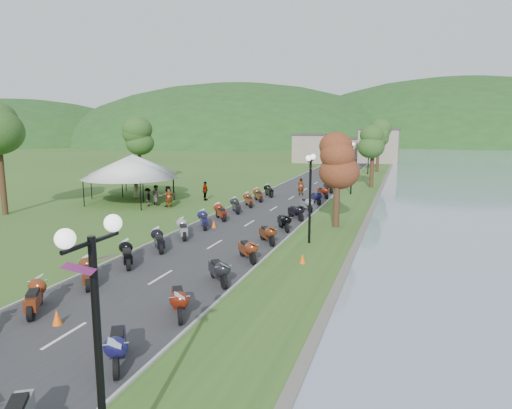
% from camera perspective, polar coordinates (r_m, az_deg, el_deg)
% --- Properties ---
extents(road, '(7.00, 120.00, 0.02)m').
position_cam_1_polar(road, '(48.52, 6.15, 1.87)').
color(road, '#323234').
rests_on(road, ground).
extents(hills_backdrop, '(360.00, 120.00, 76.00)m').
position_cam_1_polar(hills_backdrop, '(207.36, 15.64, 7.54)').
color(hills_backdrop, '#285621').
rests_on(hills_backdrop, ground).
extents(far_building, '(18.00, 16.00, 5.00)m').
position_cam_1_polar(far_building, '(92.89, 10.89, 7.02)').
color(far_building, gray).
rests_on(far_building, ground).
extents(moto_row_left, '(2.60, 42.86, 1.10)m').
position_cam_1_polar(moto_row_left, '(25.01, -12.03, -4.47)').
color(moto_row_left, '#331411').
rests_on(moto_row_left, ground).
extents(moto_row_right, '(2.60, 45.03, 1.10)m').
position_cam_1_polar(moto_row_right, '(29.39, 3.42, -2.16)').
color(moto_row_right, '#331411').
rests_on(moto_row_right, ground).
extents(streetlamp_near, '(1.40, 1.40, 5.00)m').
position_cam_1_polar(streetlamp_near, '(8.82, -19.00, -18.45)').
color(streetlamp_near, black).
rests_on(streetlamp_near, ground).
extents(vendor_tent_main, '(5.44, 5.44, 4.00)m').
position_cam_1_polar(vendor_tent_main, '(40.90, -15.46, 2.92)').
color(vendor_tent_main, white).
rests_on(vendor_tent_main, ground).
extents(vendor_tent_side, '(5.46, 5.46, 4.00)m').
position_cam_1_polar(vendor_tent_side, '(44.99, -15.08, 3.53)').
color(vendor_tent_side, white).
rests_on(vendor_tent_side, ground).
extents(tree_lakeside, '(2.54, 2.54, 7.05)m').
position_cam_1_polar(tree_lakeside, '(30.22, 10.13, 3.75)').
color(tree_lakeside, '#366024').
rests_on(tree_lakeside, ground).
extents(pedestrian_a, '(0.73, 0.66, 1.64)m').
position_cam_1_polar(pedestrian_a, '(38.00, -10.78, -0.44)').
color(pedestrian_a, slate).
rests_on(pedestrian_a, ground).
extents(pedestrian_b, '(0.95, 0.77, 1.72)m').
position_cam_1_polar(pedestrian_b, '(39.73, -12.33, -0.05)').
color(pedestrian_b, slate).
rests_on(pedestrian_b, ground).
extents(pedestrian_c, '(0.82, 1.06, 1.52)m').
position_cam_1_polar(pedestrian_c, '(39.39, -13.33, -0.18)').
color(pedestrian_c, slate).
rests_on(pedestrian_c, ground).
extents(traffic_cone_near, '(0.34, 0.34, 0.54)m').
position_cam_1_polar(traffic_cone_near, '(17.10, -23.63, -12.82)').
color(traffic_cone_near, '#F2590C').
rests_on(traffic_cone_near, ground).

